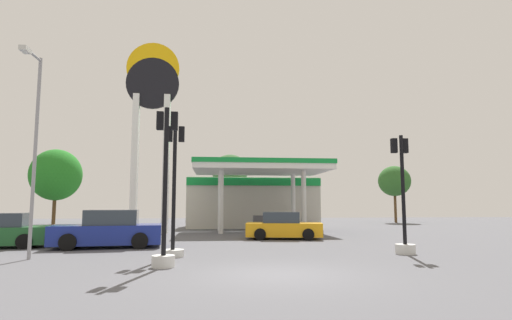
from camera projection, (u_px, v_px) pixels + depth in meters
ground_plane at (276, 274)px, 10.81m from camera, size 90.00×90.00×0.00m
gas_station at (253, 198)px, 32.83m from camera, size 10.50×11.77×4.74m
station_pole_sign at (152, 113)px, 26.71m from camera, size 3.47×0.56×12.67m
car_1 at (283, 227)px, 21.89m from camera, size 4.28×2.36×1.45m
car_2 at (108, 230)px, 17.57m from camera, size 4.74×2.49×1.63m
traffic_signal_0 at (174, 209)px, 14.63m from camera, size 0.81×0.81×4.85m
traffic_signal_1 at (404, 215)px, 15.41m from camera, size 0.74×0.74×4.53m
traffic_signal_2 at (165, 208)px, 12.25m from camera, size 0.69×0.70×4.85m
tree_0 at (56, 175)px, 38.29m from camera, size 4.70×4.70×7.08m
tree_1 at (230, 171)px, 38.35m from camera, size 3.46×3.46×6.58m
tree_2 at (394, 181)px, 41.89m from camera, size 3.28×3.28×5.83m
corner_streetlamp at (34, 135)px, 13.99m from camera, size 0.24×1.48×7.09m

